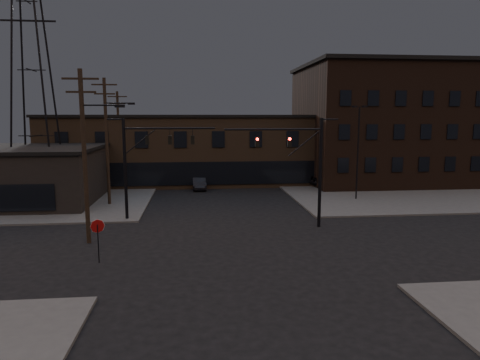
{
  "coord_description": "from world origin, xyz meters",
  "views": [
    {
      "loc": [
        -2.53,
        -25.65,
        8.1
      ],
      "look_at": [
        0.67,
        5.12,
        3.5
      ],
      "focal_mm": 32.0,
      "sensor_mm": 36.0,
      "label": 1
    }
  ],
  "objects_px": {
    "stop_sign": "(98,231)",
    "traffic_signal_near": "(305,161)",
    "car_crossing": "(199,183)",
    "parked_car_lot_b": "(386,180)",
    "traffic_signal_far": "(142,157)",
    "parked_car_lot_a": "(330,179)"
  },
  "relations": [
    {
      "from": "stop_sign",
      "to": "traffic_signal_far",
      "type": "bearing_deg",
      "value": 82.68
    },
    {
      "from": "traffic_signal_near",
      "to": "parked_car_lot_b",
      "type": "distance_m",
      "value": 22.27
    },
    {
      "from": "traffic_signal_near",
      "to": "traffic_signal_far",
      "type": "xyz_separation_m",
      "value": [
        -12.07,
        3.5,
        0.08
      ]
    },
    {
      "from": "traffic_signal_near",
      "to": "stop_sign",
      "type": "relative_size",
      "value": 3.23
    },
    {
      "from": "traffic_signal_near",
      "to": "car_crossing",
      "type": "xyz_separation_m",
      "value": [
        -7.55,
        17.5,
        -4.24
      ]
    },
    {
      "from": "traffic_signal_near",
      "to": "traffic_signal_far",
      "type": "height_order",
      "value": "same"
    },
    {
      "from": "traffic_signal_far",
      "to": "parked_car_lot_b",
      "type": "height_order",
      "value": "traffic_signal_far"
    },
    {
      "from": "traffic_signal_far",
      "to": "parked_car_lot_a",
      "type": "bearing_deg",
      "value": 35.5
    },
    {
      "from": "traffic_signal_near",
      "to": "stop_sign",
      "type": "bearing_deg",
      "value": -154.1
    },
    {
      "from": "parked_car_lot_a",
      "to": "car_crossing",
      "type": "bearing_deg",
      "value": 76.97
    },
    {
      "from": "parked_car_lot_b",
      "to": "car_crossing",
      "type": "height_order",
      "value": "parked_car_lot_b"
    },
    {
      "from": "car_crossing",
      "to": "stop_sign",
      "type": "bearing_deg",
      "value": -105.68
    },
    {
      "from": "stop_sign",
      "to": "traffic_signal_near",
      "type": "bearing_deg",
      "value": 25.9
    },
    {
      "from": "traffic_signal_near",
      "to": "stop_sign",
      "type": "height_order",
      "value": "traffic_signal_near"
    },
    {
      "from": "traffic_signal_near",
      "to": "parked_car_lot_a",
      "type": "distance_m",
      "value": 19.52
    },
    {
      "from": "parked_car_lot_b",
      "to": "stop_sign",
      "type": "bearing_deg",
      "value": 147.31
    },
    {
      "from": "traffic_signal_near",
      "to": "parked_car_lot_b",
      "type": "bearing_deg",
      "value": 50.29
    },
    {
      "from": "stop_sign",
      "to": "parked_car_lot_a",
      "type": "distance_m",
      "value": 31.89
    },
    {
      "from": "traffic_signal_near",
      "to": "parked_car_lot_b",
      "type": "height_order",
      "value": "traffic_signal_near"
    },
    {
      "from": "stop_sign",
      "to": "car_crossing",
      "type": "height_order",
      "value": "stop_sign"
    },
    {
      "from": "parked_car_lot_b",
      "to": "traffic_signal_far",
      "type": "bearing_deg",
      "value": 133.96
    },
    {
      "from": "traffic_signal_far",
      "to": "car_crossing",
      "type": "height_order",
      "value": "traffic_signal_far"
    }
  ]
}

